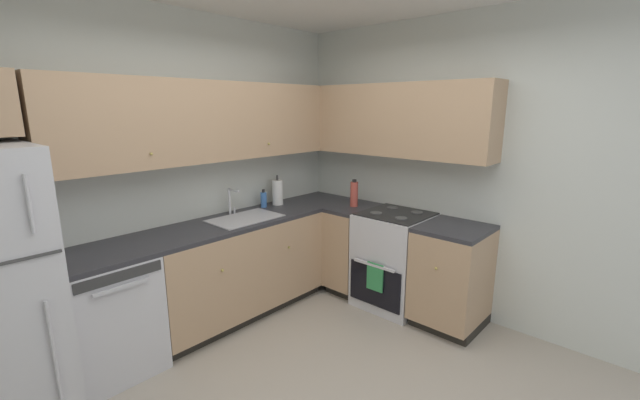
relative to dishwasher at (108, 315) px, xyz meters
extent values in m
cube|color=silver|center=(0.73, 0.33, 0.90)|extent=(3.76, 0.05, 2.69)
cube|color=silver|center=(2.59, -1.48, 0.90)|extent=(0.05, 3.67, 2.69)
cylinder|color=silver|center=(-0.45, -0.46, 0.13)|extent=(0.02, 0.02, 0.62)
cylinder|color=silver|center=(-0.45, -0.46, 0.98)|extent=(0.02, 0.02, 0.31)
cube|color=silver|center=(0.00, 0.00, 0.00)|extent=(0.60, 0.60, 0.88)
cube|color=#333333|center=(0.00, -0.30, 0.39)|extent=(0.55, 0.01, 0.07)
cube|color=silver|center=(0.00, -0.32, 0.32)|extent=(0.36, 0.02, 0.02)
cube|color=tan|center=(1.13, 0.00, 0.04)|extent=(1.66, 0.60, 0.79)
cube|color=black|center=(1.13, 0.03, -0.39)|extent=(1.66, 0.54, 0.09)
sphere|color=tan|center=(0.77, -0.31, 0.19)|extent=(0.02, 0.02, 0.02)
sphere|color=tan|center=(1.50, -0.31, 0.19)|extent=(0.02, 0.02, 0.02)
cube|color=#2D2D33|center=(1.13, 0.00, 0.45)|extent=(2.86, 0.60, 0.03)
cube|color=tan|center=(2.26, -0.47, 0.04)|extent=(0.60, 0.34, 0.79)
cube|color=black|center=(2.29, -0.47, -0.39)|extent=(0.54, 0.34, 0.09)
cube|color=tan|center=(2.26, -1.55, 0.04)|extent=(0.60, 0.54, 0.79)
cube|color=black|center=(2.29, -1.55, -0.39)|extent=(0.54, 0.54, 0.09)
sphere|color=tan|center=(1.95, -1.55, 0.19)|extent=(0.02, 0.02, 0.02)
cube|color=#2D2D33|center=(2.26, -0.47, 0.45)|extent=(0.60, 0.34, 0.03)
cube|color=#2D2D33|center=(2.26, -1.55, 0.45)|extent=(0.60, 0.54, 0.03)
cube|color=silver|center=(2.28, -0.96, 0.02)|extent=(0.64, 0.62, 0.91)
cube|color=black|center=(1.95, -0.96, -0.15)|extent=(0.02, 0.55, 0.38)
cube|color=silver|center=(1.93, -0.96, 0.06)|extent=(0.02, 0.43, 0.02)
cube|color=black|center=(2.28, -0.96, 0.48)|extent=(0.59, 0.60, 0.01)
cube|color=silver|center=(2.59, -0.96, 0.55)|extent=(0.03, 0.60, 0.15)
cylinder|color=#4C4C4C|center=(2.14, -1.10, 0.49)|extent=(0.11, 0.11, 0.01)
cylinder|color=#4C4C4C|center=(2.14, -0.83, 0.49)|extent=(0.11, 0.11, 0.01)
cylinder|color=#4C4C4C|center=(2.42, -1.10, 0.49)|extent=(0.11, 0.11, 0.01)
cylinder|color=#4C4C4C|center=(2.42, -0.83, 0.49)|extent=(0.11, 0.11, 0.01)
cube|color=#338C4C|center=(1.93, -0.98, -0.05)|extent=(0.02, 0.17, 0.26)
cube|color=tan|center=(0.97, 0.14, 1.34)|extent=(2.54, 0.32, 0.66)
sphere|color=tan|center=(0.41, -0.03, 1.13)|extent=(0.02, 0.02, 0.02)
sphere|color=tan|center=(1.53, -0.03, 1.13)|extent=(0.02, 0.02, 0.02)
cube|color=tan|center=(2.40, -0.73, 1.34)|extent=(0.32, 2.07, 0.66)
cube|color=#B7B7BC|center=(1.22, -0.03, 0.48)|extent=(0.63, 0.40, 0.01)
cube|color=gray|center=(1.22, -0.03, 0.43)|extent=(0.58, 0.36, 0.09)
cube|color=#99999E|center=(1.22, -0.03, 0.44)|extent=(0.02, 0.35, 0.06)
cylinder|color=silver|center=(1.22, 0.20, 0.60)|extent=(0.02, 0.02, 0.25)
cylinder|color=silver|center=(1.22, 0.13, 0.71)|extent=(0.02, 0.15, 0.02)
cylinder|color=silver|center=(1.27, 0.20, 0.50)|extent=(0.02, 0.02, 0.06)
cylinder|color=#3F72BF|center=(1.62, 0.18, 0.55)|extent=(0.06, 0.06, 0.15)
cylinder|color=#262626|center=(1.62, 0.18, 0.64)|extent=(0.03, 0.03, 0.03)
cylinder|color=white|center=(1.79, 0.16, 0.60)|extent=(0.11, 0.11, 0.26)
cylinder|color=#3F3F3F|center=(1.79, 0.16, 0.62)|extent=(0.02, 0.02, 0.32)
cylinder|color=#BF4C3F|center=(2.26, -0.47, 0.60)|extent=(0.08, 0.08, 0.25)
cylinder|color=black|center=(2.26, -0.47, 0.74)|extent=(0.04, 0.04, 0.02)
camera|label=1|loc=(-0.93, -2.91, 1.46)|focal=22.73mm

